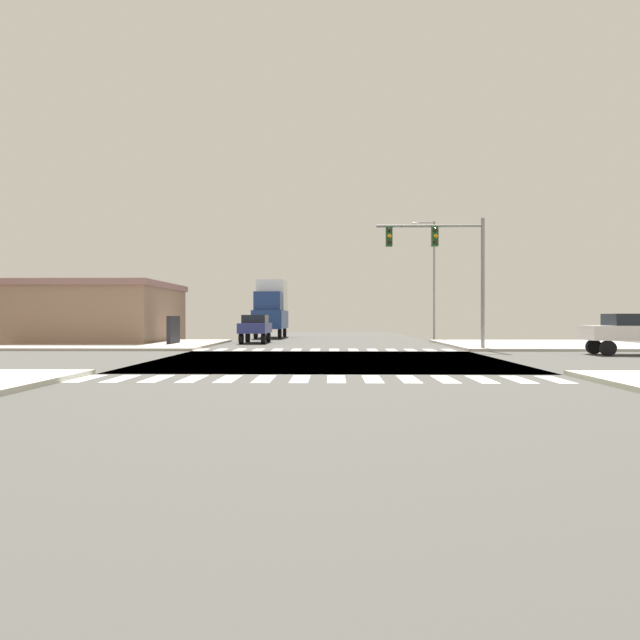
# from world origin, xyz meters

# --- Properties ---
(ground) EXTENTS (90.00, 90.00, 0.05)m
(ground) POSITION_xyz_m (0.00, 0.00, -0.03)
(ground) COLOR #444340
(sidewalk_corner_ne) EXTENTS (12.00, 12.00, 0.14)m
(sidewalk_corner_ne) POSITION_xyz_m (13.00, 12.00, 0.07)
(sidewalk_corner_ne) COLOR #B2ADA3
(sidewalk_corner_ne) RESTS_ON ground
(sidewalk_corner_nw) EXTENTS (12.00, 12.00, 0.14)m
(sidewalk_corner_nw) POSITION_xyz_m (-13.00, 12.00, 0.07)
(sidewalk_corner_nw) COLOR #B3AE9F
(sidewalk_corner_nw) RESTS_ON ground
(crosswalk_near) EXTENTS (13.50, 2.00, 0.01)m
(crosswalk_near) POSITION_xyz_m (-0.25, -7.30, 0.00)
(crosswalk_near) COLOR silver
(crosswalk_near) RESTS_ON ground
(crosswalk_far) EXTENTS (13.50, 2.00, 0.01)m
(crosswalk_far) POSITION_xyz_m (-0.25, 7.30, 0.00)
(crosswalk_far) COLOR silver
(crosswalk_far) RESTS_ON ground
(traffic_signal_mast) EXTENTS (5.60, 0.55, 6.85)m
(traffic_signal_mast) POSITION_xyz_m (5.84, 6.89, 5.02)
(traffic_signal_mast) COLOR gray
(traffic_signal_mast) RESTS_ON ground
(street_lamp) EXTENTS (1.78, 0.32, 8.86)m
(street_lamp) POSITION_xyz_m (7.50, 20.11, 5.24)
(street_lamp) COLOR gray
(street_lamp) RESTS_ON ground
(bank_building) EXTENTS (14.12, 10.17, 4.06)m
(bank_building) POSITION_xyz_m (-17.22, 15.95, 2.04)
(bank_building) COLOR #8C6E5B
(bank_building) RESTS_ON ground
(sedan_nearside_1) EXTENTS (1.80, 4.30, 1.88)m
(sedan_nearside_1) POSITION_xyz_m (-5.00, 15.48, 1.12)
(sedan_nearside_1) COLOR black
(sedan_nearside_1) RESTS_ON ground
(box_truck_queued_1) EXTENTS (2.40, 7.20, 4.85)m
(box_truck_queued_1) POSITION_xyz_m (-5.00, 25.69, 2.56)
(box_truck_queued_1) COLOR black
(box_truck_queued_1) RESTS_ON ground
(sedan_leading_2) EXTENTS (4.30, 1.80, 1.88)m
(sedan_leading_2) POSITION_xyz_m (13.88, 3.50, 1.12)
(sedan_leading_2) COLOR black
(sedan_leading_2) RESTS_ON ground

